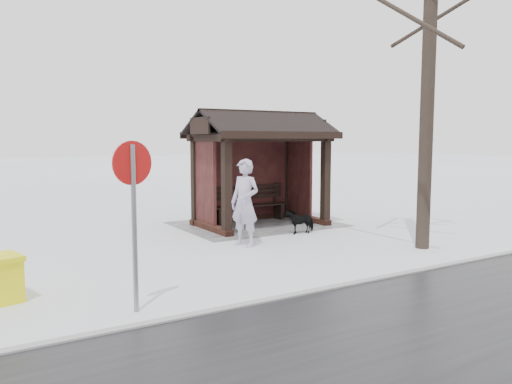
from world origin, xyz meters
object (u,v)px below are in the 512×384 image
(dog, at_px, (300,221))
(road_sign, at_px, (133,189))
(bus_shelter, at_px, (257,145))
(pedestrian, at_px, (245,203))

(dog, height_order, road_sign, road_sign)
(bus_shelter, height_order, road_sign, bus_shelter)
(dog, bearing_deg, road_sign, -54.14)
(pedestrian, bearing_deg, bus_shelter, 119.89)
(bus_shelter, bearing_deg, pedestrian, 53.03)
(bus_shelter, xyz_separation_m, road_sign, (5.01, 5.07, -0.50))
(pedestrian, relative_size, road_sign, 0.83)
(road_sign, bearing_deg, pedestrian, -154.98)
(dog, distance_m, road_sign, 6.42)
(pedestrian, height_order, dog, pedestrian)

